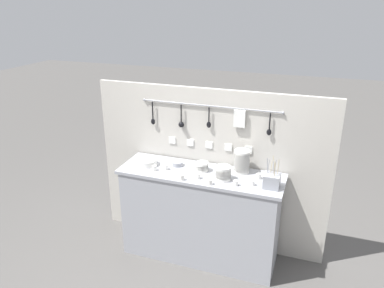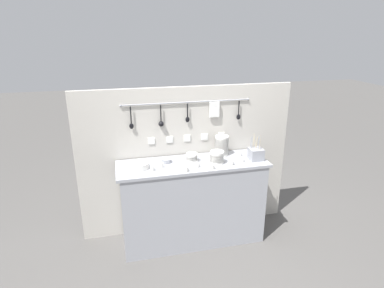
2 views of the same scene
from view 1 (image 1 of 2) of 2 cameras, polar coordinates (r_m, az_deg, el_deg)
ground_plane at (r=3.96m, az=1.22°, el=-16.40°), size 20.00×20.00×0.00m
counter at (r=3.69m, az=1.27°, el=-10.76°), size 1.54×0.48×0.92m
back_wall at (r=3.75m, az=2.66°, el=-3.84°), size 2.34×0.09×1.65m
bowl_stack_wide_centre at (r=3.46m, az=7.58°, el=-2.64°), size 0.14×0.14×0.22m
bowl_stack_nested_right at (r=3.49m, az=1.49°, el=-3.45°), size 0.12×0.12×0.09m
bowl_stack_tall_left at (r=3.32m, az=4.78°, el=-4.43°), size 0.14×0.14×0.13m
plate_stack at (r=3.64m, az=-6.86°, el=-2.75°), size 0.19×0.19×0.06m
steel_mixing_bowl at (r=3.60m, az=-2.22°, el=-3.01°), size 0.10×0.10×0.04m
cutlery_caddy at (r=3.26m, az=12.07°, el=-5.46°), size 0.14×0.14×0.27m
cup_edge_near at (r=3.53m, az=-3.97°, el=-3.53°), size 0.04×0.04×0.05m
cup_front_left at (r=3.27m, az=9.19°, el=-5.86°), size 0.04×0.04×0.05m
cup_back_right at (r=3.52m, az=-5.75°, el=-3.66°), size 0.04×0.04×0.05m
cup_edge_far at (r=3.25m, az=2.74°, el=-5.81°), size 0.04×0.04×0.05m
cup_mid_row at (r=3.32m, az=-1.56°, el=-5.13°), size 0.04×0.04×0.05m
cup_by_caddy at (r=3.35m, az=0.95°, el=-4.90°), size 0.04×0.04×0.05m
cup_beside_plates at (r=3.25m, az=6.67°, el=-5.92°), size 0.04×0.04×0.05m
cup_back_left at (r=3.40m, az=10.12°, el=-4.85°), size 0.04×0.04×0.05m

